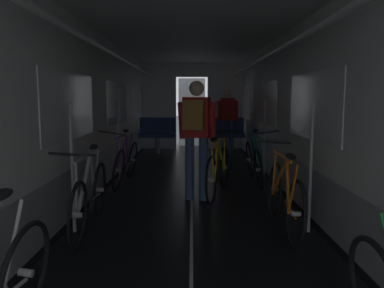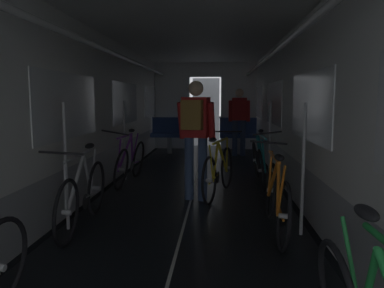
% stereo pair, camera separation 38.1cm
% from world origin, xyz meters
% --- Properties ---
extents(train_car_shell, '(3.14, 12.34, 2.57)m').
position_xyz_m(train_car_shell, '(-0.00, 3.60, 1.70)').
color(train_car_shell, black).
rests_on(train_car_shell, ground).
extents(bench_seat_far_left, '(0.98, 0.51, 0.95)m').
position_xyz_m(bench_seat_far_left, '(-0.90, 8.07, 0.57)').
color(bench_seat_far_left, gray).
rests_on(bench_seat_far_left, ground).
extents(bench_seat_far_right, '(0.98, 0.51, 0.95)m').
position_xyz_m(bench_seat_far_right, '(0.90, 8.07, 0.57)').
color(bench_seat_far_right, gray).
rests_on(bench_seat_far_right, ground).
extents(bicycle_silver, '(0.44, 1.69, 0.94)m').
position_xyz_m(bicycle_silver, '(-1.11, 2.15, 0.38)').
color(bicycle_silver, black).
rests_on(bicycle_silver, ground).
extents(bicycle_orange, '(0.44, 1.69, 0.95)m').
position_xyz_m(bicycle_orange, '(1.01, 2.17, 0.38)').
color(bicycle_orange, black).
rests_on(bicycle_orange, ground).
extents(bicycle_teal, '(0.44, 1.69, 0.96)m').
position_xyz_m(bicycle_teal, '(1.07, 4.50, 0.38)').
color(bicycle_teal, black).
rests_on(bicycle_teal, ground).
extents(bicycle_purple, '(0.45, 1.69, 0.96)m').
position_xyz_m(bicycle_purple, '(-1.12, 4.44, 0.38)').
color(bicycle_purple, black).
rests_on(bicycle_purple, ground).
extents(person_cyclist_aisle, '(0.56, 0.45, 1.69)m').
position_xyz_m(person_cyclist_aisle, '(0.06, 3.40, 1.02)').
color(person_cyclist_aisle, '#384C75').
rests_on(person_cyclist_aisle, ground).
extents(bicycle_yellow_in_aisle, '(0.59, 1.65, 0.94)m').
position_xyz_m(bicycle_yellow_in_aisle, '(0.40, 3.67, 0.38)').
color(bicycle_yellow_in_aisle, black).
rests_on(bicycle_yellow_in_aisle, ground).
extents(person_standing_near_bench, '(0.53, 0.23, 1.69)m').
position_xyz_m(person_standing_near_bench, '(0.90, 7.70, 0.98)').
color(person_standing_near_bench, '#384C75').
rests_on(person_standing_near_bench, ground).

